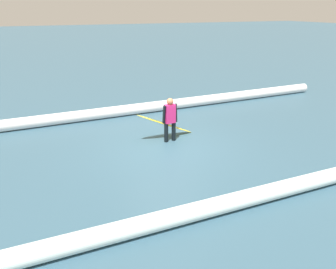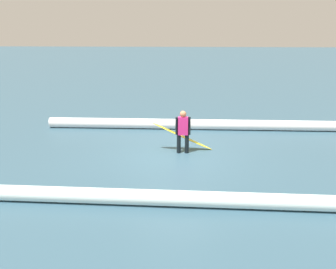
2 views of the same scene
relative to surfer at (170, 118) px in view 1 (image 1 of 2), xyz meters
name	(u,v)px [view 1 (image 1 of 2)]	position (x,y,z in m)	size (l,w,h in m)	color
ground_plane	(165,146)	(0.34, 0.36, -0.83)	(165.20, 165.20, 0.00)	#335467
surfer	(170,118)	(0.00, 0.00, 0.00)	(0.52, 0.22, 1.49)	black
surfboard	(165,124)	(0.02, -0.34, -0.33)	(2.15, 0.47, 1.03)	yellow
wave_crest_foreground	(175,104)	(-1.74, -3.31, -0.61)	(0.44, 0.44, 15.26)	white
wave_crest_midground	(317,180)	(-2.14, 4.22, -0.63)	(0.39, 0.39, 25.44)	white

